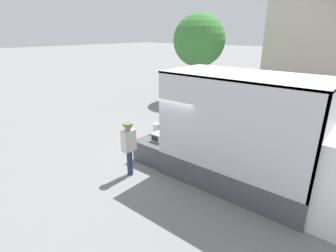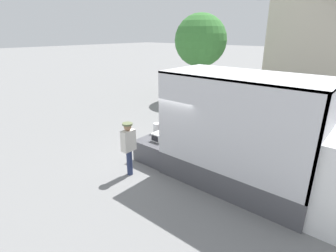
% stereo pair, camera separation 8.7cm
% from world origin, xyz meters
% --- Properties ---
extents(ground_plane, '(160.00, 160.00, 0.00)m').
position_xyz_m(ground_plane, '(0.00, 0.00, 0.00)').
color(ground_plane, gray).
extents(box_truck, '(6.32, 2.11, 3.30)m').
position_xyz_m(box_truck, '(3.72, 0.00, 0.97)').
color(box_truck, white).
rests_on(box_truck, ground).
extents(tailgate_deck, '(1.30, 2.00, 0.75)m').
position_xyz_m(tailgate_deck, '(-0.65, 0.00, 0.38)').
color(tailgate_deck, '#4C4C51').
rests_on(tailgate_deck, ground).
extents(microwave, '(0.46, 0.40, 0.28)m').
position_xyz_m(microwave, '(-0.57, -0.40, 0.89)').
color(microwave, white).
rests_on(microwave, tailgate_deck).
extents(portable_generator, '(0.65, 0.47, 0.64)m').
position_xyz_m(portable_generator, '(-0.59, 0.52, 0.99)').
color(portable_generator, black).
rests_on(portable_generator, tailgate_deck).
extents(orange_bucket, '(0.27, 0.27, 0.40)m').
position_xyz_m(orange_bucket, '(-1.13, 0.08, 0.95)').
color(orange_bucket, silver).
rests_on(orange_bucket, tailgate_deck).
extents(worker_person, '(0.32, 0.44, 1.76)m').
position_xyz_m(worker_person, '(-0.64, -1.76, 1.08)').
color(worker_person, navy).
rests_on(worker_person, ground).
extents(street_tree, '(3.31, 3.31, 5.50)m').
position_xyz_m(street_tree, '(-4.59, 8.05, 3.82)').
color(street_tree, brown).
rests_on(street_tree, ground).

